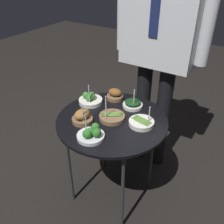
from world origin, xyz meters
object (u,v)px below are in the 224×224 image
object	(u,v)px
waiter_figure	(161,27)
bowl_broccoli_front_right	(90,99)
serving_cart	(112,125)
bowl_roast_mid_left	(115,95)
bowl_roast_front_center	(82,117)
bowl_asparagus_near_rim	(112,116)
bowl_broccoli_front_left	(92,134)
bowl_asparagus_far_rim	(141,123)
bowl_spinach_back_right	(133,104)

from	to	relation	value
waiter_figure	bowl_broccoli_front_right	bearing A→B (deg)	-125.07
serving_cart	bowl_roast_mid_left	xyz separation A→B (m)	(-0.12, 0.22, 0.08)
bowl_roast_front_center	bowl_roast_mid_left	world-z (taller)	bowl_roast_front_center
bowl_roast_mid_left	bowl_roast_front_center	bearing A→B (deg)	-93.07
bowl_asparagus_near_rim	bowl_broccoli_front_right	xyz separation A→B (m)	(-0.22, 0.08, 0.01)
serving_cart	bowl_roast_mid_left	world-z (taller)	bowl_roast_mid_left
bowl_roast_mid_left	bowl_broccoli_front_left	bearing A→B (deg)	-74.26
bowl_roast_front_center	bowl_roast_mid_left	distance (m)	0.34
serving_cart	bowl_broccoli_front_left	world-z (taller)	bowl_broccoli_front_left
serving_cart	bowl_asparagus_far_rim	world-z (taller)	bowl_asparagus_far_rim
serving_cart	bowl_broccoli_front_right	world-z (taller)	bowl_broccoli_front_right
bowl_broccoli_front_right	bowl_roast_mid_left	bearing A→B (deg)	50.41
serving_cart	bowl_broccoli_front_left	distance (m)	0.23
bowl_roast_front_center	bowl_broccoli_front_right	bearing A→B (deg)	114.51
bowl_broccoli_front_right	bowl_spinach_back_right	bearing A→B (deg)	21.64
bowl_asparagus_far_rim	serving_cart	bearing A→B (deg)	-166.95
serving_cart	bowl_spinach_back_right	bearing A→B (deg)	78.58
bowl_asparagus_near_rim	bowl_roast_front_center	distance (m)	0.18
bowl_spinach_back_right	bowl_roast_mid_left	xyz separation A→B (m)	(-0.15, 0.03, 0.01)
bowl_broccoli_front_left	waiter_figure	size ratio (longest dim) A/B	0.09
serving_cart	bowl_roast_front_center	bearing A→B (deg)	-138.49
bowl_asparagus_far_rim	waiter_figure	bearing A→B (deg)	104.67
bowl_asparagus_near_rim	bowl_roast_mid_left	size ratio (longest dim) A/B	1.49
bowl_roast_front_center	waiter_figure	world-z (taller)	waiter_figure
bowl_roast_front_center	waiter_figure	size ratio (longest dim) A/B	0.08
serving_cart	waiter_figure	size ratio (longest dim) A/B	0.39
bowl_broccoli_front_left	bowl_broccoli_front_right	bearing A→B (deg)	127.91
serving_cart	bowl_spinach_back_right	size ratio (longest dim) A/B	4.67
bowl_asparagus_far_rim	bowl_broccoli_front_right	xyz separation A→B (m)	(-0.40, 0.04, 0.01)
bowl_asparagus_far_rim	bowl_spinach_back_right	bearing A→B (deg)	133.13
bowl_roast_mid_left	waiter_figure	xyz separation A→B (m)	(0.18, 0.27, 0.42)
bowl_broccoli_front_left	waiter_figure	world-z (taller)	waiter_figure
bowl_asparagus_near_rim	bowl_broccoli_front_left	world-z (taller)	bowl_asparagus_near_rim
bowl_asparagus_far_rim	bowl_roast_mid_left	world-z (taller)	bowl_asparagus_far_rim
bowl_spinach_back_right	bowl_asparagus_near_rim	size ratio (longest dim) A/B	0.86
bowl_asparagus_far_rim	bowl_broccoli_front_right	world-z (taller)	bowl_broccoli_front_right
bowl_asparagus_far_rim	bowl_broccoli_front_right	distance (m)	0.41
serving_cart	bowl_roast_front_center	distance (m)	0.20
bowl_asparagus_far_rim	bowl_broccoli_front_right	bearing A→B (deg)	173.81
bowl_broccoli_front_right	bowl_roast_front_center	bearing A→B (deg)	-65.49
bowl_spinach_back_right	bowl_asparagus_far_rim	world-z (taller)	bowl_spinach_back_right
bowl_broccoli_front_left	bowl_asparagus_far_rim	world-z (taller)	bowl_broccoli_front_left
serving_cart	bowl_roast_front_center	size ratio (longest dim) A/B	5.04
bowl_spinach_back_right	bowl_broccoli_front_right	size ratio (longest dim) A/B	0.92
bowl_roast_front_center	bowl_asparagus_far_rim	size ratio (longest dim) A/B	0.90
waiter_figure	bowl_roast_front_center	bearing A→B (deg)	-107.56
bowl_roast_mid_left	waiter_figure	world-z (taller)	waiter_figure
bowl_roast_mid_left	bowl_asparagus_far_rim	bearing A→B (deg)	-31.22
bowl_broccoli_front_left	bowl_roast_mid_left	bearing A→B (deg)	105.74
bowl_broccoli_front_right	bowl_roast_mid_left	size ratio (longest dim) A/B	1.39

